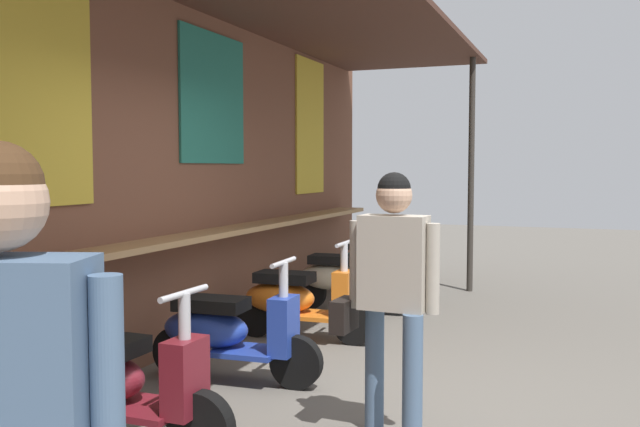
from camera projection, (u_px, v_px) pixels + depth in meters
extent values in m
plane|color=#605B54|center=(361.00, 396.00, 5.04)|extent=(30.72, 30.72, 0.00)
cube|color=brown|center=(125.00, 168.00, 5.66)|extent=(10.97, 0.25, 3.31)
cube|color=#A87F51|center=(158.00, 243.00, 5.59)|extent=(9.87, 0.36, 0.05)
cube|color=gold|center=(36.00, 83.00, 4.54)|extent=(1.05, 0.02, 1.63)
cube|color=#236B5B|center=(213.00, 98.00, 6.69)|extent=(1.20, 0.02, 1.25)
cube|color=gold|center=(310.00, 127.00, 9.02)|extent=(0.92, 0.02, 1.73)
cylinder|color=#332D28|center=(471.00, 174.00, 9.21)|extent=(0.08, 0.08, 3.13)
ellipsoid|color=maroon|center=(93.00, 376.00, 4.18)|extent=(0.39, 0.71, 0.30)
cube|color=black|center=(99.00, 344.00, 4.14)|extent=(0.31, 0.55, 0.10)
cube|color=maroon|center=(142.00, 408.00, 4.06)|extent=(0.39, 0.51, 0.04)
cube|color=maroon|center=(185.00, 377.00, 3.93)|extent=(0.28, 0.16, 0.44)
cylinder|color=#B7B7BC|center=(185.00, 355.00, 3.92)|extent=(0.07, 0.07, 0.70)
cylinder|color=#B7B7BC|center=(184.00, 293.00, 3.90)|extent=(0.46, 0.04, 0.04)
cylinder|color=black|center=(201.00, 426.00, 3.91)|extent=(0.11, 0.40, 0.40)
cylinder|color=black|center=(61.00, 403.00, 4.28)|extent=(0.11, 0.40, 0.40)
ellipsoid|color=#233D9E|center=(206.00, 329.00, 5.41)|extent=(0.42, 0.72, 0.30)
cube|color=black|center=(211.00, 304.00, 5.38)|extent=(0.33, 0.57, 0.10)
cube|color=#233D9E|center=(247.00, 351.00, 5.31)|extent=(0.41, 0.52, 0.04)
cube|color=#233D9E|center=(284.00, 326.00, 5.20)|extent=(0.29, 0.18, 0.44)
cylinder|color=#B7B7BC|center=(284.00, 309.00, 5.19)|extent=(0.07, 0.07, 0.70)
cylinder|color=#B7B7BC|center=(283.00, 262.00, 5.17)|extent=(0.46, 0.06, 0.04)
cylinder|color=black|center=(296.00, 362.00, 5.19)|extent=(0.12, 0.40, 0.40)
cylinder|color=black|center=(178.00, 351.00, 5.50)|extent=(0.12, 0.40, 0.40)
ellipsoid|color=orange|center=(280.00, 297.00, 6.71)|extent=(0.40, 0.71, 0.30)
cube|color=black|center=(285.00, 277.00, 6.68)|extent=(0.32, 0.56, 0.10)
cube|color=orange|center=(314.00, 315.00, 6.60)|extent=(0.40, 0.51, 0.04)
cube|color=orange|center=(344.00, 294.00, 6.49)|extent=(0.29, 0.17, 0.44)
cylinder|color=#B7B7BC|center=(344.00, 281.00, 6.48)|extent=(0.07, 0.07, 0.70)
cylinder|color=#B7B7BC|center=(344.00, 243.00, 6.46)|extent=(0.46, 0.05, 0.04)
cylinder|color=black|center=(354.00, 324.00, 6.48)|extent=(0.11, 0.40, 0.40)
cylinder|color=black|center=(256.00, 316.00, 6.80)|extent=(0.11, 0.40, 0.40)
ellipsoid|color=beige|center=(330.00, 276.00, 8.00)|extent=(0.42, 0.72, 0.30)
cube|color=black|center=(334.00, 259.00, 7.97)|extent=(0.33, 0.57, 0.10)
cube|color=beige|center=(359.00, 291.00, 7.91)|extent=(0.41, 0.52, 0.04)
cube|color=beige|center=(385.00, 273.00, 7.80)|extent=(0.29, 0.18, 0.44)
cylinder|color=#B7B7BC|center=(385.00, 262.00, 7.79)|extent=(0.07, 0.07, 0.70)
cylinder|color=#B7B7BC|center=(385.00, 231.00, 7.77)|extent=(0.46, 0.06, 0.04)
cylinder|color=black|center=(393.00, 297.00, 7.79)|extent=(0.12, 0.40, 0.40)
cylinder|color=black|center=(309.00, 292.00, 8.09)|extent=(0.12, 0.40, 0.40)
ellipsoid|color=#197075|center=(367.00, 261.00, 9.36)|extent=(0.43, 0.72, 0.30)
cube|color=black|center=(371.00, 246.00, 9.33)|extent=(0.34, 0.57, 0.10)
cube|color=#197075|center=(392.00, 273.00, 9.22)|extent=(0.41, 0.53, 0.04)
cube|color=#197075|center=(413.00, 258.00, 9.08)|extent=(0.29, 0.18, 0.44)
cylinder|color=#B7B7BC|center=(414.00, 248.00, 9.07)|extent=(0.07, 0.07, 0.70)
cylinder|color=#B7B7BC|center=(414.00, 222.00, 9.05)|extent=(0.46, 0.07, 0.04)
cylinder|color=black|center=(421.00, 279.00, 9.06)|extent=(0.13, 0.41, 0.40)
cylinder|color=black|center=(350.00, 274.00, 9.48)|extent=(0.13, 0.41, 0.40)
cylinder|color=slate|center=(412.00, 382.00, 4.05)|extent=(0.12, 0.12, 0.80)
cylinder|color=slate|center=(374.00, 368.00, 4.35)|extent=(0.12, 0.12, 0.80)
cube|color=#ADA393|center=(394.00, 263.00, 4.16)|extent=(0.22, 0.41, 0.57)
sphere|color=tan|center=(394.00, 195.00, 4.13)|extent=(0.22, 0.22, 0.22)
sphere|color=black|center=(394.00, 189.00, 4.13)|extent=(0.20, 0.20, 0.20)
cylinder|color=#ADA393|center=(433.00, 269.00, 4.06)|extent=(0.08, 0.08, 0.54)
cylinder|color=#ADA393|center=(356.00, 264.00, 4.25)|extent=(0.08, 0.08, 0.54)
cube|color=black|center=(344.00, 315.00, 4.28)|extent=(0.26, 0.11, 0.20)
cube|color=slate|center=(3.00, 383.00, 1.64)|extent=(0.32, 0.46, 0.60)
cylinder|color=slate|center=(108.00, 394.00, 1.63)|extent=(0.08, 0.08, 0.57)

